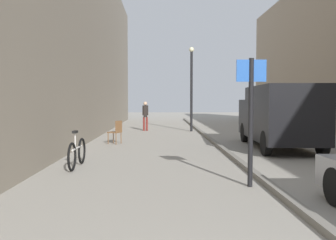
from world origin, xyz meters
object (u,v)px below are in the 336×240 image
object	(u,v)px
street_sign_post	(251,111)
lamp_post	(191,83)
delivery_van	(278,115)
pedestrian_main_foreground	(145,114)
bicycle_leaning	(77,153)
cafe_chair_near_window	(116,130)

from	to	relation	value
street_sign_post	lamp_post	world-z (taller)	lamp_post
delivery_van	street_sign_post	distance (m)	6.43
pedestrian_main_foreground	bicycle_leaning	xyz separation A→B (m)	(-1.31, -11.40, -0.59)
lamp_post	cafe_chair_near_window	bearing A→B (deg)	-121.02
street_sign_post	lamp_post	distance (m)	13.22
street_sign_post	bicycle_leaning	distance (m)	4.72
cafe_chair_near_window	street_sign_post	bearing A→B (deg)	-127.69
lamp_post	delivery_van	bearing A→B (deg)	-70.42
pedestrian_main_foreground	lamp_post	xyz separation A→B (m)	(2.64, -0.43, 1.75)
street_sign_post	cafe_chair_near_window	xyz separation A→B (m)	(-3.60, 7.28, -1.00)
pedestrian_main_foreground	street_sign_post	world-z (taller)	street_sign_post
cafe_chair_near_window	delivery_van	bearing A→B (deg)	-76.70
street_sign_post	pedestrian_main_foreground	bearing A→B (deg)	-78.31
street_sign_post	lamp_post	size ratio (longest dim) A/B	0.55
pedestrian_main_foreground	cafe_chair_near_window	xyz separation A→B (m)	(-0.90, -6.31, -0.43)
bicycle_leaning	cafe_chair_near_window	distance (m)	5.11
pedestrian_main_foreground	bicycle_leaning	bearing A→B (deg)	-99.40
pedestrian_main_foreground	street_sign_post	distance (m)	13.87
pedestrian_main_foreground	delivery_van	world-z (taller)	delivery_van
street_sign_post	lamp_post	bearing A→B (deg)	-89.27
delivery_van	lamp_post	world-z (taller)	lamp_post
pedestrian_main_foreground	lamp_post	bearing A→B (deg)	-12.04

